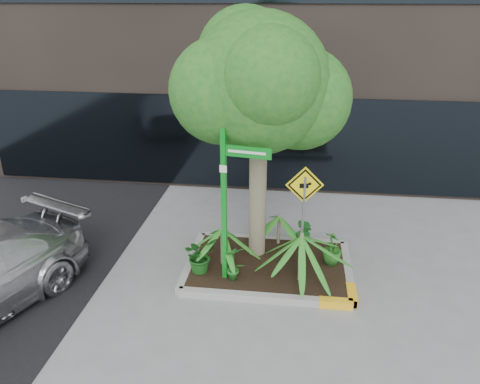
# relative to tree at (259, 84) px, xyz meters

# --- Properties ---
(ground) EXTENTS (80.00, 80.00, 0.00)m
(ground) POSITION_rel_tree_xyz_m (0.08, -0.74, -3.69)
(ground) COLOR gray
(ground) RESTS_ON ground
(planter) EXTENTS (3.35, 2.36, 0.15)m
(planter) POSITION_rel_tree_xyz_m (0.31, -0.47, -3.59)
(planter) COLOR #9E9E99
(planter) RESTS_ON ground
(tree) EXTENTS (3.37, 2.99, 5.06)m
(tree) POSITION_rel_tree_xyz_m (0.00, 0.00, 0.00)
(tree) COLOR gray
(tree) RESTS_ON ground
(palm_front) EXTENTS (1.13, 1.13, 1.26)m
(palm_front) POSITION_rel_tree_xyz_m (0.91, -0.97, -2.60)
(palm_front) COLOR gray
(palm_front) RESTS_ON ground
(palm_left) EXTENTS (0.95, 0.95, 1.05)m
(palm_left) POSITION_rel_tree_xyz_m (-0.65, -0.58, -2.76)
(palm_left) COLOR gray
(palm_left) RESTS_ON ground
(palm_back) EXTENTS (0.78, 0.78, 0.87)m
(palm_back) POSITION_rel_tree_xyz_m (0.44, 0.42, -2.90)
(palm_back) COLOR gray
(palm_back) RESTS_ON ground
(shrub_a) EXTENTS (0.90, 0.90, 0.71)m
(shrub_a) POSITION_rel_tree_xyz_m (-1.04, -0.89, -3.19)
(shrub_a) COLOR #175017
(shrub_a) RESTS_ON planter
(shrub_b) EXTENTS (0.56, 0.56, 0.70)m
(shrub_b) POSITION_rel_tree_xyz_m (1.55, -0.28, -3.19)
(shrub_b) COLOR #276A1F
(shrub_b) RESTS_ON planter
(shrub_c) EXTENTS (0.53, 0.53, 0.74)m
(shrub_c) POSITION_rel_tree_xyz_m (-0.35, -1.10, -3.17)
(shrub_c) COLOR #21671F
(shrub_c) RESTS_ON planter
(shrub_d) EXTENTS (0.53, 0.53, 0.70)m
(shrub_d) POSITION_rel_tree_xyz_m (0.99, 0.33, -3.20)
(shrub_d) COLOR #1C6322
(shrub_d) RESTS_ON planter
(street_sign_post) EXTENTS (0.91, 1.01, 3.12)m
(street_sign_post) POSITION_rel_tree_xyz_m (-0.45, -0.99, -1.76)
(street_sign_post) COLOR #0D9721
(street_sign_post) RESTS_ON ground
(cattle_sign) EXTENTS (0.69, 0.15, 2.26)m
(cattle_sign) POSITION_rel_tree_xyz_m (0.91, -0.81, -2.02)
(cattle_sign) COLOR slate
(cattle_sign) RESTS_ON ground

